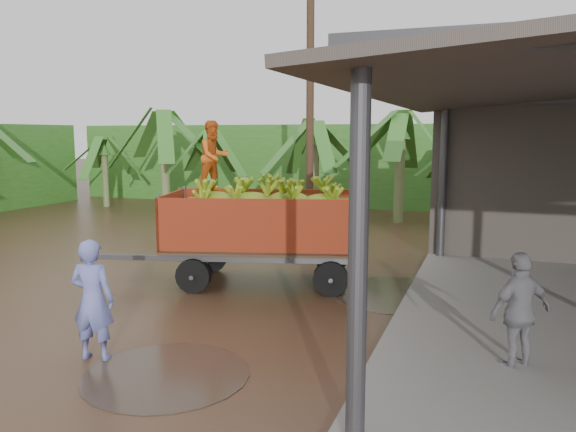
# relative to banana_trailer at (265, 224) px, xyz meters

# --- Properties ---
(ground) EXTENTS (100.00, 100.00, 0.00)m
(ground) POSITION_rel_banana_trailer_xyz_m (-1.97, -1.95, -1.28)
(ground) COLOR black
(ground) RESTS_ON ground
(hedge_north) EXTENTS (22.00, 3.00, 3.60)m
(hedge_north) POSITION_rel_banana_trailer_xyz_m (-3.97, 14.05, 0.52)
(hedge_north) COLOR #2D661E
(hedge_north) RESTS_ON ground
(banana_trailer) EXTENTS (5.90, 3.06, 3.47)m
(banana_trailer) POSITION_rel_banana_trailer_xyz_m (0.00, 0.00, 0.00)
(banana_trailer) COLOR red
(banana_trailer) RESTS_ON ground
(man_blue) EXTENTS (0.70, 0.52, 1.74)m
(man_blue) POSITION_rel_banana_trailer_xyz_m (-0.70, -4.68, -0.41)
(man_blue) COLOR #656EB8
(man_blue) RESTS_ON ground
(man_grey) EXTENTS (0.99, 0.94, 1.64)m
(man_grey) POSITION_rel_banana_trailer_xyz_m (4.95, -3.03, -0.46)
(man_grey) COLOR gray
(man_grey) RESTS_ON ground
(utility_pole) EXTENTS (1.20, 0.24, 8.74)m
(utility_pole) POSITION_rel_banana_trailer_xyz_m (-0.96, 6.04, 3.14)
(utility_pole) COLOR #47301E
(utility_pole) RESTS_ON ground
(banana_plants) EXTENTS (25.09, 21.04, 4.31)m
(banana_plants) POSITION_rel_banana_trailer_xyz_m (-7.07, 4.80, 0.62)
(banana_plants) COLOR #2D661E
(banana_plants) RESTS_ON ground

